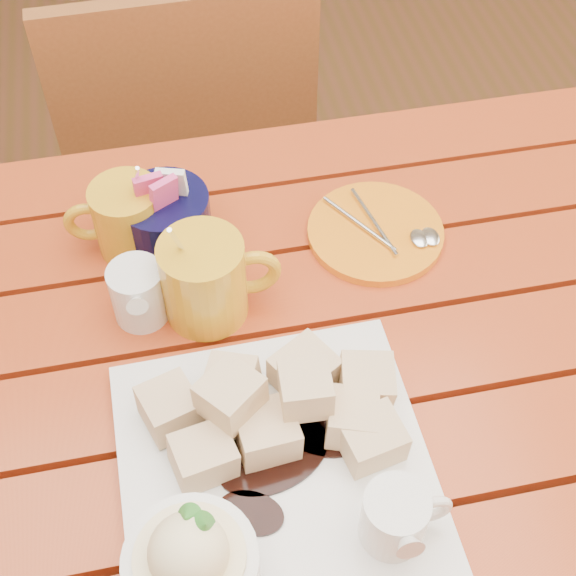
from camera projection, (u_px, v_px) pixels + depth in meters
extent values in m
cube|color=#A02E14|center=(289.00, 484.00, 0.78)|extent=(1.20, 0.11, 0.03)
cube|color=#A02E14|center=(268.00, 386.00, 0.85)|extent=(1.20, 0.11, 0.03)
cube|color=#A02E14|center=(249.00, 303.00, 0.92)|extent=(1.20, 0.11, 0.03)
cube|color=#A02E14|center=(234.00, 232.00, 0.99)|extent=(1.20, 0.11, 0.03)
cube|color=#A02E14|center=(220.00, 170.00, 1.06)|extent=(1.20, 0.11, 0.03)
cube|color=#A02E14|center=(221.00, 191.00, 1.12)|extent=(1.12, 0.04, 0.08)
cylinder|color=#A02E14|center=(538.00, 281.00, 1.43)|extent=(0.06, 0.06, 0.72)
cube|color=white|center=(276.00, 470.00, 0.77)|extent=(0.30, 0.30, 0.02)
cube|color=#B97E38|center=(170.00, 408.00, 0.77)|extent=(0.07, 0.07, 0.04)
cube|color=#B97E38|center=(267.00, 432.00, 0.76)|extent=(0.06, 0.06, 0.04)
cube|color=#B97E38|center=(366.00, 381.00, 0.79)|extent=(0.06, 0.06, 0.04)
cube|color=#B97E38|center=(371.00, 438.00, 0.75)|extent=(0.06, 0.06, 0.04)
cube|color=#B97E38|center=(305.00, 371.00, 0.80)|extent=(0.07, 0.07, 0.04)
cube|color=#B97E38|center=(306.00, 390.00, 0.75)|extent=(0.06, 0.06, 0.04)
cube|color=#B97E38|center=(230.00, 395.00, 0.75)|extent=(0.07, 0.07, 0.04)
cube|color=#B97E38|center=(352.00, 419.00, 0.77)|extent=(0.07, 0.07, 0.04)
cube|color=#B97E38|center=(203.00, 457.00, 0.74)|extent=(0.06, 0.06, 0.04)
cube|color=#B97E38|center=(231.00, 386.00, 0.79)|extent=(0.07, 0.07, 0.04)
cylinder|color=white|center=(192.00, 568.00, 0.67)|extent=(0.11, 0.11, 0.05)
cylinder|color=#FFEABB|center=(191.00, 562.00, 0.67)|extent=(0.09, 0.09, 0.03)
sphere|color=#FFEABB|center=(188.00, 553.00, 0.65)|extent=(0.07, 0.07, 0.07)
cone|color=#307E29|center=(203.00, 525.00, 0.63)|extent=(0.04, 0.04, 0.03)
cone|color=#307E29|center=(188.00, 517.00, 0.64)|extent=(0.03, 0.03, 0.03)
cylinder|color=white|center=(394.00, 518.00, 0.69)|extent=(0.06, 0.06, 0.06)
cylinder|color=black|center=(397.00, 504.00, 0.67)|extent=(0.05, 0.05, 0.01)
cone|color=white|center=(407.00, 540.00, 0.66)|extent=(0.03, 0.02, 0.03)
torus|color=white|center=(431.00, 509.00, 0.70)|extent=(0.04, 0.01, 0.04)
cylinder|color=gold|center=(129.00, 219.00, 0.92)|extent=(0.08, 0.08, 0.09)
cylinder|color=black|center=(124.00, 196.00, 0.89)|extent=(0.07, 0.07, 0.01)
torus|color=gold|center=(88.00, 222.00, 0.92)|extent=(0.06, 0.02, 0.06)
cylinder|color=silver|center=(136.00, 192.00, 0.91)|extent=(0.02, 0.05, 0.12)
cylinder|color=gold|center=(204.00, 280.00, 0.86)|extent=(0.09, 0.09, 0.10)
cylinder|color=black|center=(200.00, 253.00, 0.82)|extent=(0.08, 0.08, 0.01)
torus|color=gold|center=(253.00, 273.00, 0.86)|extent=(0.06, 0.02, 0.06)
cylinder|color=silver|center=(185.00, 253.00, 0.83)|extent=(0.03, 0.06, 0.13)
cylinder|color=white|center=(139.00, 293.00, 0.87)|extent=(0.06, 0.06, 0.07)
cylinder|color=white|center=(134.00, 274.00, 0.84)|extent=(0.05, 0.05, 0.01)
cone|color=white|center=(138.00, 301.00, 0.83)|extent=(0.02, 0.02, 0.03)
torus|color=white|center=(171.00, 287.00, 0.87)|extent=(0.04, 0.01, 0.04)
cylinder|color=black|center=(167.00, 221.00, 0.93)|extent=(0.10, 0.10, 0.08)
cube|color=#EE4087|center=(149.00, 191.00, 0.89)|extent=(0.04, 0.02, 0.05)
cube|color=white|center=(172.00, 185.00, 0.89)|extent=(0.04, 0.02, 0.05)
cube|color=#EE4087|center=(164.00, 196.00, 0.88)|extent=(0.04, 0.03, 0.05)
cylinder|color=orange|center=(375.00, 232.00, 0.96)|extent=(0.16, 0.16, 0.01)
cylinder|color=silver|center=(359.00, 224.00, 0.96)|extent=(0.07, 0.10, 0.01)
cylinder|color=silver|center=(374.00, 221.00, 0.96)|extent=(0.03, 0.12, 0.01)
ellipsoid|color=silver|center=(419.00, 238.00, 0.95)|extent=(0.02, 0.03, 0.01)
ellipsoid|color=silver|center=(430.00, 237.00, 0.95)|extent=(0.02, 0.03, 0.01)
cube|color=brown|center=(187.00, 153.00, 1.55)|extent=(0.42, 0.42, 0.03)
cylinder|color=brown|center=(260.00, 164.00, 1.85)|extent=(0.03, 0.03, 0.41)
cylinder|color=brown|center=(109.00, 187.00, 1.80)|extent=(0.03, 0.03, 0.41)
cylinder|color=brown|center=(294.00, 277.00, 1.64)|extent=(0.03, 0.03, 0.41)
cylinder|color=brown|center=(123.00, 307.00, 1.59)|extent=(0.03, 0.03, 0.41)
cube|color=brown|center=(189.00, 120.00, 1.26)|extent=(0.41, 0.04, 0.43)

